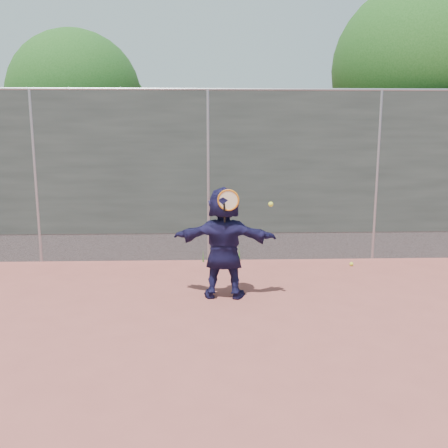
{
  "coord_description": "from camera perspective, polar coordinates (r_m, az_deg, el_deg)",
  "views": [
    {
      "loc": [
        -0.03,
        -5.27,
        2.37
      ],
      "look_at": [
        0.21,
        1.5,
        1.05
      ],
      "focal_mm": 40.0,
      "sensor_mm": 36.0,
      "label": 1
    }
  ],
  "objects": [
    {
      "name": "ground",
      "position": [
        5.77,
        -1.57,
        -13.2
      ],
      "size": [
        80.0,
        80.0,
        0.0
      ],
      "primitive_type": "plane",
      "color": "#9E4C42",
      "rests_on": "ground"
    },
    {
      "name": "player",
      "position": [
        6.95,
        0.0,
        -2.12
      ],
      "size": [
        1.5,
        0.63,
        1.58
      ],
      "primitive_type": "imported",
      "rotation": [
        0.0,
        0.0,
        3.03
      ],
      "color": "#18163C",
      "rests_on": "ground"
    },
    {
      "name": "ball_ground",
      "position": [
        8.95,
        14.36,
        -4.46
      ],
      "size": [
        0.07,
        0.07,
        0.07
      ],
      "primitive_type": "sphere",
      "color": "yellow",
      "rests_on": "ground"
    },
    {
      "name": "fence",
      "position": [
        8.8,
        -1.82,
        5.89
      ],
      "size": [
        20.0,
        0.06,
        3.03
      ],
      "color": "#38423D",
      "rests_on": "ground"
    },
    {
      "name": "swing_action",
      "position": [
        6.65,
        0.96,
        2.55
      ],
      "size": [
        0.75,
        0.13,
        0.51
      ],
      "color": "#CC6A13",
      "rests_on": "ground"
    },
    {
      "name": "tree_right",
      "position": [
        12.04,
        21.9,
        15.6
      ],
      "size": [
        3.78,
        3.6,
        5.39
      ],
      "color": "#382314",
      "rests_on": "ground"
    },
    {
      "name": "tree_left",
      "position": [
        12.16,
        -15.84,
        13.3
      ],
      "size": [
        3.15,
        3.0,
        4.53
      ],
      "color": "#382314",
      "rests_on": "ground"
    },
    {
      "name": "weed_clump",
      "position": [
        8.94,
        0.13,
        -3.46
      ],
      "size": [
        0.68,
        0.07,
        0.3
      ],
      "color": "#387226",
      "rests_on": "ground"
    }
  ]
}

